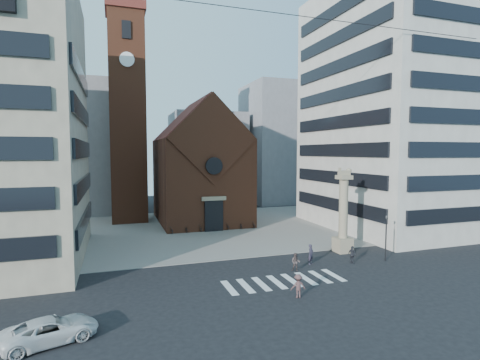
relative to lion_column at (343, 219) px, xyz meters
name	(u,v)px	position (x,y,z in m)	size (l,w,h in m)	color
ground	(263,271)	(-10.01, -3.00, -3.46)	(120.00, 120.00, 0.00)	black
piazza	(210,228)	(-10.01, 16.00, -3.43)	(46.00, 30.00, 0.05)	gray
zebra_crossing	(284,281)	(-9.46, -6.00, -3.45)	(10.20, 3.20, 0.01)	white
church	(200,167)	(-10.01, 22.04, 4.53)	(12.00, 16.65, 18.00)	brown
campanile	(127,114)	(-20.01, 25.00, 12.28)	(5.50, 5.50, 31.20)	brown
building_right	(396,109)	(13.99, 9.00, 12.54)	(18.00, 22.00, 32.00)	beige
bg_block_left	(64,148)	(-30.01, 37.00, 7.54)	(16.00, 14.00, 22.00)	gray
bg_block_mid	(207,158)	(-4.01, 42.00, 5.54)	(14.00, 12.00, 18.00)	gray
bg_block_right	(285,144)	(11.99, 39.00, 8.54)	(16.00, 14.00, 24.00)	gray
lion_column	(343,219)	(0.00, 0.00, 0.00)	(1.63, 1.60, 8.68)	gray
traffic_light	(386,237)	(1.99, -4.00, -1.17)	(0.13, 0.16, 4.30)	black
white_car	(51,330)	(-25.50, -10.70, -2.79)	(2.23, 4.83, 1.34)	silver
pedestrian_0	(311,254)	(-5.18, -2.63, -2.54)	(0.67, 0.44, 1.83)	#2C2736
pedestrian_1	(296,262)	(-7.43, -4.05, -2.66)	(0.77, 0.60, 1.59)	#4E403E
pedestrian_2	(352,255)	(-1.43, -3.66, -2.65)	(0.94, 0.39, 1.61)	#27282F
pedestrian_3	(298,286)	(-9.97, -9.36, -2.62)	(1.08, 0.62, 1.67)	#523636
scooter_0	(170,229)	(-15.58, 14.45, -2.93)	(0.64, 1.83, 0.96)	black
scooter_1	(184,228)	(-13.76, 14.45, -2.87)	(0.50, 1.77, 1.07)	black
scooter_2	(198,228)	(-11.94, 14.45, -2.93)	(0.64, 1.83, 0.96)	black
scooter_3	(212,226)	(-10.12, 14.45, -2.87)	(0.50, 1.77, 1.07)	black
scooter_4	(225,226)	(-8.30, 14.45, -2.93)	(0.64, 1.83, 0.96)	black
scooter_5	(238,225)	(-6.48, 14.45, -2.87)	(0.50, 1.77, 1.07)	black
scooter_6	(251,224)	(-4.67, 14.45, -2.93)	(0.64, 1.83, 0.96)	black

